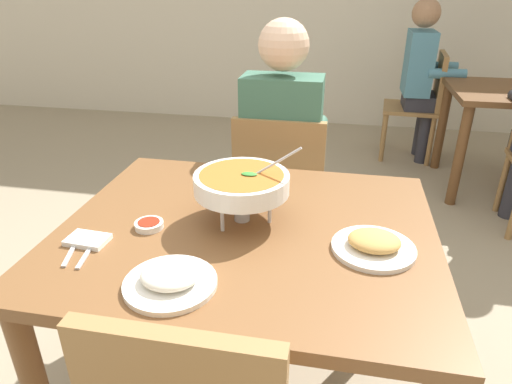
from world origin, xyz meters
TOP-DOWN VIEW (x-y plane):
  - dining_table_main at (0.00, 0.00)m, footprint 1.17×0.98m
  - chair_diner_main at (-0.00, 0.78)m, footprint 0.44×0.44m
  - diner_main at (0.00, 0.81)m, footprint 0.40×0.45m
  - curry_bowl at (-0.02, 0.04)m, footprint 0.33×0.30m
  - rice_plate at (-0.13, -0.33)m, footprint 0.24×0.24m
  - appetizer_plate at (0.39, -0.06)m, footprint 0.24×0.24m
  - sauce_dish at (-0.30, -0.07)m, footprint 0.09×0.09m
  - napkin_folded at (-0.45, -0.18)m, footprint 0.12×0.09m
  - fork_utensil at (-0.47, -0.23)m, footprint 0.06×0.17m
  - spoon_utensil at (-0.42, -0.23)m, footprint 0.04×0.17m
  - chair_bg_middle at (0.94, 2.76)m, footprint 0.47×0.47m
  - patron_bg_middle at (0.89, 2.74)m, footprint 0.45×0.40m

SIDE VIEW (x-z plane):
  - chair_diner_main at x=0.00m, z-range 0.06..0.96m
  - chair_bg_middle at x=0.94m, z-range 0.06..0.96m
  - dining_table_main at x=0.00m, z-range 0.27..1.02m
  - diner_main at x=0.00m, z-range 0.09..1.40m
  - patron_bg_middle at x=0.89m, z-range 0.09..1.40m
  - fork_utensil at x=-0.47m, z-range 0.75..0.76m
  - spoon_utensil at x=-0.42m, z-range 0.75..0.76m
  - napkin_folded at x=-0.45m, z-range 0.75..0.77m
  - sauce_dish at x=-0.30m, z-range 0.75..0.77m
  - rice_plate at x=-0.13m, z-range 0.74..0.80m
  - appetizer_plate at x=0.39m, z-range 0.74..0.80m
  - curry_bowl at x=-0.02m, z-range 0.75..1.01m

